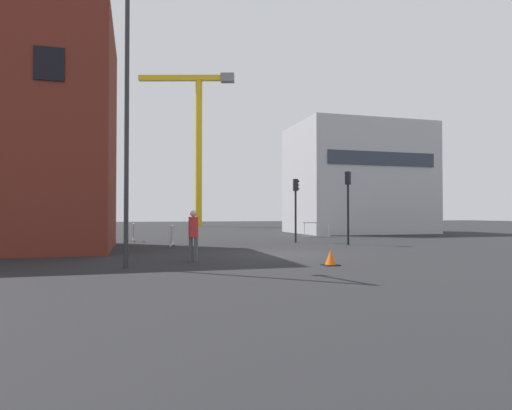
# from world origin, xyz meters

# --- Properties ---
(ground) EXTENTS (160.00, 160.00, 0.00)m
(ground) POSITION_xyz_m (0.00, 0.00, 0.00)
(ground) COLOR black
(office_block) EXTENTS (11.32, 8.26, 9.45)m
(office_block) POSITION_xyz_m (13.35, 17.87, 4.73)
(office_block) COLOR #B7B7BC
(office_block) RESTS_ON ground
(construction_crane) EXTENTS (12.66, 4.44, 20.56)m
(construction_crane) POSITION_xyz_m (2.40, 41.54, 13.30)
(construction_crane) COLOR gold
(construction_crane) RESTS_ON ground
(streetlamp_tall) EXTENTS (0.86, 1.99, 9.50)m
(streetlamp_tall) POSITION_xyz_m (-6.01, -2.97, 5.50)
(streetlamp_tall) COLOR #2D2D30
(streetlamp_tall) RESTS_ON ground
(traffic_light_median) EXTENTS (0.37, 0.37, 3.94)m
(traffic_light_median) POSITION_xyz_m (5.36, 4.14, 2.65)
(traffic_light_median) COLOR black
(traffic_light_median) RESTS_ON ground
(traffic_light_verge) EXTENTS (0.39, 0.29, 3.71)m
(traffic_light_verge) POSITION_xyz_m (3.38, 6.84, 2.51)
(traffic_light_verge) COLOR #232326
(traffic_light_verge) RESTS_ON ground
(pedestrian_walking) EXTENTS (0.34, 0.34, 1.79)m
(pedestrian_walking) POSITION_xyz_m (-3.70, -1.85, 1.04)
(pedestrian_walking) COLOR #4C4C51
(pedestrian_walking) RESTS_ON ground
(safety_barrier_rear) EXTENTS (0.40, 2.26, 1.08)m
(safety_barrier_rear) POSITION_xyz_m (-3.86, 5.52, 0.56)
(safety_barrier_rear) COLOR #B2B5BA
(safety_barrier_rear) RESTS_ON ground
(safety_barrier_front) EXTENTS (2.12, 0.18, 1.08)m
(safety_barrier_front) POSITION_xyz_m (6.67, 11.43, 0.56)
(safety_barrier_front) COLOR #B2B5BA
(safety_barrier_front) RESTS_ON ground
(safety_barrier_mid_span) EXTENTS (0.12, 1.91, 1.08)m
(safety_barrier_mid_span) POSITION_xyz_m (-5.77, 10.49, 0.56)
(safety_barrier_mid_span) COLOR #9EA0A5
(safety_barrier_mid_span) RESTS_ON ground
(traffic_cone_orange) EXTENTS (0.50, 0.50, 0.51)m
(traffic_cone_orange) POSITION_xyz_m (0.42, -4.22, 0.23)
(traffic_cone_orange) COLOR black
(traffic_cone_orange) RESTS_ON ground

